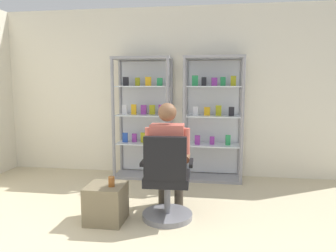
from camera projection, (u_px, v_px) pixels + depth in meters
back_wall at (180, 92)px, 5.17m from camera, size 6.00×0.10×2.70m
display_cabinet_left at (144, 117)px, 5.07m from camera, size 0.90×0.45×1.90m
display_cabinet_right at (213, 118)px, 4.91m from camera, size 0.90×0.45×1.90m
office_chair at (167, 186)px, 3.44m from camera, size 0.57×0.56×0.96m
seated_shopkeeper at (168, 154)px, 3.56m from camera, size 0.50×0.58×1.29m
storage_crate at (106, 203)px, 3.44m from camera, size 0.40×0.40×0.41m
tea_glass at (111, 182)px, 3.36m from camera, size 0.07×0.07×0.11m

